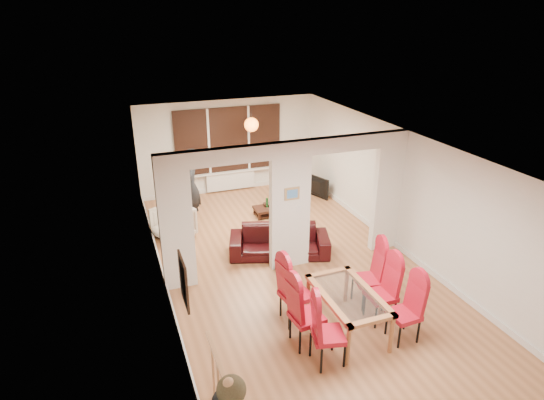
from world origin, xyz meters
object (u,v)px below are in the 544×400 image
coffee_table (273,211)px  sofa (279,241)px  dining_chair_lb (307,312)px  dining_chair_la (328,330)px  person (191,187)px  bottle (267,202)px  dining_chair_lc (296,290)px  television (312,186)px  dining_chair_rc (368,276)px  armchair (173,223)px  bowl (268,204)px  dining_chair_ra (404,310)px  dining_chair_rb (381,291)px  dining_table (347,312)px

coffee_table → sofa: bearing=-106.9°
dining_chair_lb → dining_chair_la: bearing=-82.2°
person → bottle: (1.84, -0.27, -0.57)m
dining_chair_lc → television: bearing=53.5°
television → dining_chair_lc: bearing=132.0°
dining_chair_rc → television: (1.22, 4.91, -0.27)m
armchair → bowl: size_ratio=3.41×
dining_chair_lb → dining_chair_ra: dining_chair_lb is taller
armchair → bowl: (2.45, 0.47, -0.11)m
dining_chair_rb → sofa: dining_chair_rb is taller
dining_chair_rc → sofa: size_ratio=0.55×
dining_chair_ra → dining_chair_rb: 0.54m
dining_chair_lb → bowl: dining_chair_lb is taller
coffee_table → dining_table: bearing=-95.8°
dining_chair_la → person: bearing=112.9°
dining_chair_rc → person: size_ratio=0.61×
armchair → dining_chair_rc: bearing=10.4°
dining_chair_rb → sofa: 2.76m
dining_chair_lc → television: dining_chair_lc is taller
dining_chair_lc → bottle: 4.27m
dining_chair_rc → person: person is taller
dining_chair_rc → coffee_table: dining_chair_rc is taller
coffee_table → dining_chair_ra: bearing=-87.3°
bottle → dining_table: bearing=-93.8°
coffee_table → dining_chair_rc: bearing=-87.0°
dining_table → dining_chair_ra: size_ratio=1.39×
dining_chair_rb → bottle: (-0.33, 4.61, -0.19)m
dining_chair_rb → sofa: bearing=105.6°
dining_chair_ra → person: size_ratio=0.58×
armchair → bowl: bearing=74.7°
bottle → bowl: bearing=60.2°
dining_chair_la → person: person is taller
sofa → television: sofa is taller
dining_chair_la → bottle: dining_chair_la is taller
sofa → television: size_ratio=2.03×
dining_chair_lb → dining_chair_rc: size_ratio=1.01×
dining_chair_rc → armchair: bearing=136.4°
dining_chair_ra → bottle: dining_chair_ra is taller
dining_chair_rb → dining_table: bearing=-175.9°
dining_chair_rc → bowl: size_ratio=4.89×
dining_chair_lb → bottle: dining_chair_lb is taller
dining_chair_lc → sofa: size_ratio=0.56×
dining_table → bowl: size_ratio=6.40×
bottle → bowl: (0.05, 0.08, -0.10)m
sofa → dining_chair_lb: bearing=-84.5°
dining_chair_lc → sofa: 2.27m
dining_chair_lc → coffee_table: size_ratio=1.19×
sofa → bottle: size_ratio=7.87×
dining_chair_ra → dining_chair_rb: (-0.07, 0.54, 0.02)m
dining_chair_ra → bowl: bearing=90.9°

